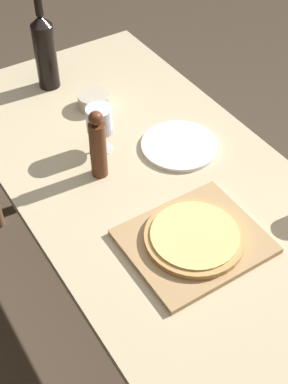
# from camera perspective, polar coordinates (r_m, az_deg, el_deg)

# --- Properties ---
(ground_plane) EXTENTS (12.00, 12.00, 0.00)m
(ground_plane) POSITION_cam_1_polar(r_m,az_deg,el_deg) (2.30, 0.05, -11.56)
(ground_plane) COLOR #4C3D2D
(dining_table) EXTENTS (0.83, 1.61, 0.76)m
(dining_table) POSITION_cam_1_polar(r_m,az_deg,el_deg) (1.78, 0.06, 0.33)
(dining_table) COLOR #CCB78E
(dining_table) RESTS_ON ground_plane
(cutting_board) EXTENTS (0.37, 0.32, 0.02)m
(cutting_board) POSITION_cam_1_polar(r_m,az_deg,el_deg) (1.50, 5.36, -5.25)
(cutting_board) COLOR tan
(cutting_board) RESTS_ON dining_table
(pizza) EXTENTS (0.28, 0.28, 0.02)m
(pizza) POSITION_cam_1_polar(r_m,az_deg,el_deg) (1.49, 5.42, -4.75)
(pizza) COLOR tan
(pizza) RESTS_ON cutting_board
(wine_bottle) EXTENTS (0.08, 0.08, 0.37)m
(wine_bottle) POSITION_cam_1_polar(r_m,az_deg,el_deg) (2.05, -10.52, 14.61)
(wine_bottle) COLOR black
(wine_bottle) RESTS_ON dining_table
(pepper_mill) EXTENTS (0.05, 0.05, 0.24)m
(pepper_mill) POSITION_cam_1_polar(r_m,az_deg,el_deg) (1.63, -4.94, 4.94)
(pepper_mill) COLOR #5B2D19
(pepper_mill) RESTS_ON dining_table
(wine_glass) EXTENTS (0.09, 0.09, 0.17)m
(wine_glass) POSITION_cam_1_polar(r_m,az_deg,el_deg) (1.72, -4.74, 7.57)
(wine_glass) COLOR silver
(wine_glass) RESTS_ON dining_table
(small_bowl) EXTENTS (0.12, 0.12, 0.05)m
(small_bowl) POSITION_cam_1_polar(r_m,az_deg,el_deg) (1.97, -5.37, 9.67)
(small_bowl) COLOR beige
(small_bowl) RESTS_ON dining_table
(dinner_plate) EXTENTS (0.26, 0.26, 0.01)m
(dinner_plate) POSITION_cam_1_polar(r_m,az_deg,el_deg) (1.80, 3.81, 4.98)
(dinner_plate) COLOR white
(dinner_plate) RESTS_ON dining_table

